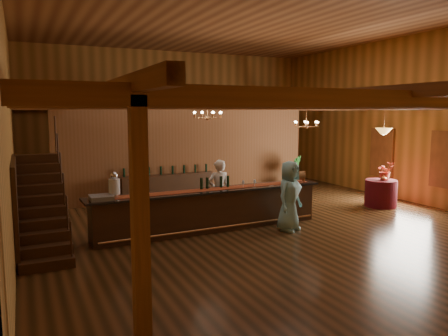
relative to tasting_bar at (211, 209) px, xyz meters
name	(u,v)px	position (x,y,z in m)	size (l,w,h in m)	color
floor	(249,218)	(1.49, 0.71, -0.53)	(14.00, 14.00, 0.00)	#55321A
ceiling	(250,18)	(1.49, 0.71, 4.97)	(14.00, 14.00, 0.00)	#A06435
wall_back	(171,118)	(1.49, 7.71, 2.22)	(12.00, 0.10, 5.50)	#BD7F37
wall_left	(9,123)	(-4.51, 0.71, 2.22)	(0.10, 14.00, 5.50)	#BD7F37
wall_right	(407,119)	(7.49, 0.71, 2.22)	(0.10, 14.00, 5.50)	#BD7F37
beam_grid	(241,103)	(1.49, 1.21, 2.71)	(11.90, 13.90, 0.39)	#9D582D
support_posts	(258,164)	(1.49, 0.21, 1.07)	(9.20, 10.20, 3.20)	#9D582D
partition_wall	(189,154)	(0.99, 4.21, 1.02)	(9.00, 0.18, 3.10)	brown
window_right_front	(446,160)	(7.44, -0.89, 1.02)	(0.12, 1.05, 1.75)	white
window_right_back	(382,153)	(7.44, 1.71, 1.02)	(0.12, 1.05, 1.75)	white
staircase	(42,206)	(-3.96, -0.03, 0.47)	(1.00, 2.80, 2.00)	#3C2212
backroom_boxes	(176,175)	(1.20, 6.21, 0.00)	(4.10, 0.60, 1.10)	#3C2212
tasting_bar	(211,209)	(0.00, 0.00, 0.00)	(6.30, 1.03, 1.06)	#3C2212
beverage_dispenser	(114,185)	(-2.41, -0.03, 0.80)	(0.26, 0.26, 0.60)	silver
glass_rack_tray	(101,198)	(-2.73, -0.15, 0.56)	(0.50, 0.50, 0.10)	gray
raffle_drum	(300,176)	(2.74, 0.05, 0.69)	(0.34, 0.24, 0.30)	#96572F
bar_bottle_0	(201,184)	(-0.20, 0.11, 0.66)	(0.07, 0.07, 0.30)	black
bar_bottle_1	(207,183)	(-0.04, 0.12, 0.66)	(0.07, 0.07, 0.30)	black
bar_bottle_2	(221,182)	(0.36, 0.13, 0.66)	(0.07, 0.07, 0.30)	black
bar_bottle_3	(228,181)	(0.56, 0.14, 0.66)	(0.07, 0.07, 0.30)	black
backbar_shelf	(167,188)	(0.10, 3.95, -0.07)	(3.27, 0.51, 0.92)	#3C2212
round_table	(381,193)	(6.02, 0.26, -0.10)	(0.99, 0.99, 0.86)	#540716
chandelier_left	(208,115)	(0.32, 0.93, 2.40)	(0.80, 0.80, 0.43)	tan
chandelier_right	(306,124)	(3.98, 1.51, 2.10)	(0.80, 0.80, 0.73)	tan
pendant_lamp	(384,131)	(6.02, 0.26, 1.87)	(0.52, 0.52, 0.90)	tan
bartender	(219,191)	(0.54, 0.68, 0.33)	(0.63, 0.41, 1.72)	white
staff_second	(134,199)	(-1.78, 0.78, 0.27)	(0.78, 0.61, 1.61)	#1F212F
guest	(289,196)	(1.79, -0.89, 0.36)	(0.87, 0.57, 1.78)	#85C8CE
floor_plant	(292,174)	(4.78, 3.46, 0.17)	(0.77, 0.62, 1.41)	#247125
table_flowers	(385,171)	(6.13, 0.23, 0.62)	(0.53, 0.46, 0.58)	red
table_vase	(384,176)	(5.98, 0.14, 0.48)	(0.15, 0.15, 0.31)	tan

